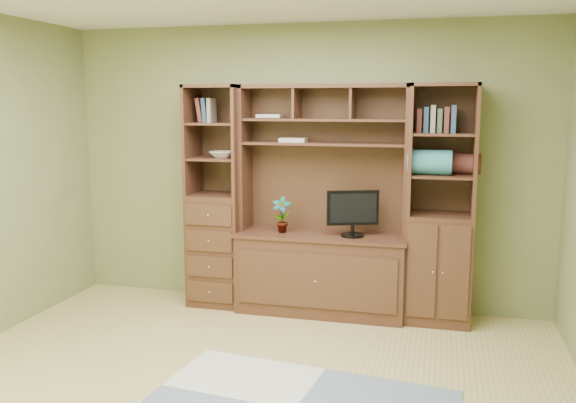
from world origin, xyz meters
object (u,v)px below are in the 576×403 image
(center_hutch, at_px, (322,201))
(left_tower, at_px, (217,196))
(monitor, at_px, (353,205))
(right_tower, at_px, (441,205))

(center_hutch, bearing_deg, left_tower, 177.71)
(left_tower, height_order, monitor, left_tower)
(center_hutch, xyz_separation_m, monitor, (0.28, -0.03, -0.01))
(center_hutch, bearing_deg, right_tower, 2.23)
(right_tower, bearing_deg, center_hutch, -177.77)
(center_hutch, distance_m, left_tower, 1.00)
(center_hutch, height_order, monitor, center_hutch)
(right_tower, bearing_deg, monitor, -174.23)
(left_tower, xyz_separation_m, monitor, (1.28, -0.07, -0.01))
(center_hutch, relative_size, monitor, 3.66)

